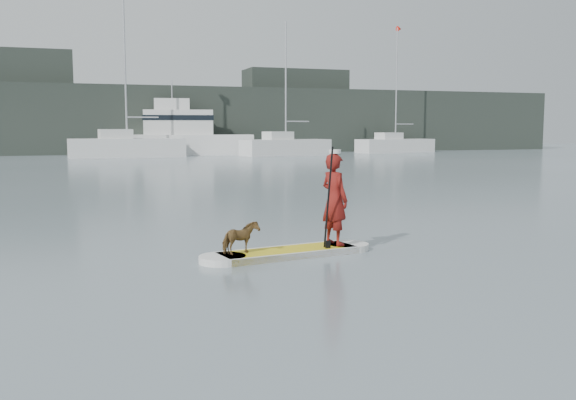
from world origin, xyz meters
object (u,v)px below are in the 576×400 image
object	(u,v)px
paddler	(334,199)
motor_yacht_a	(186,134)
sailboat_d	(126,145)
dog	(241,238)
sailboat_e	(285,146)
sailboat_f	(395,144)
paddleboard	(288,253)

from	to	relation	value
paddler	motor_yacht_a	size ratio (longest dim) A/B	0.15
sailboat_d	motor_yacht_a	world-z (taller)	sailboat_d
dog	sailboat_e	distance (m)	42.95
sailboat_d	sailboat_f	world-z (taller)	sailboat_d
paddler	motor_yacht_a	xyz separation A→B (m)	(4.82, 44.28, 0.80)
sailboat_e	motor_yacht_a	distance (m)	8.69
paddler	dog	world-z (taller)	paddler
sailboat_f	motor_yacht_a	distance (m)	19.63
paddler	sailboat_e	bearing A→B (deg)	-36.07
sailboat_e	sailboat_f	xyz separation A→B (m)	(11.97, 3.21, 0.00)
paddleboard	motor_yacht_a	world-z (taller)	motor_yacht_a
paddleboard	sailboat_e	xyz separation A→B (m)	(13.38, 40.36, 0.72)
paddler	motor_yacht_a	world-z (taller)	motor_yacht_a
paddleboard	paddler	xyz separation A→B (m)	(0.95, 0.15, 0.90)
sailboat_e	motor_yacht_a	size ratio (longest dim) A/B	1.01
paddler	sailboat_f	world-z (taller)	sailboat_f
dog	sailboat_d	size ratio (longest dim) A/B	0.05
paddleboard	dog	world-z (taller)	dog
paddler	sailboat_d	size ratio (longest dim) A/B	0.13
paddleboard	paddler	distance (m)	1.32
sailboat_e	sailboat_f	bearing A→B (deg)	3.55
paddler	sailboat_e	distance (m)	42.08
paddleboard	dog	size ratio (longest dim) A/B	5.00
dog	sailboat_e	size ratio (longest dim) A/B	0.06
paddleboard	sailboat_f	world-z (taller)	sailboat_f
paddler	sailboat_d	bearing A→B (deg)	-18.27
sailboat_d	sailboat_f	size ratio (longest dim) A/B	1.10
sailboat_e	paddler	bearing A→B (deg)	-118.64
paddleboard	dog	xyz separation A→B (m)	(-0.90, -0.14, 0.34)
paddler	paddleboard	bearing A→B (deg)	80.24
dog	motor_yacht_a	bearing A→B (deg)	-30.62
paddleboard	sailboat_f	size ratio (longest dim) A/B	0.28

